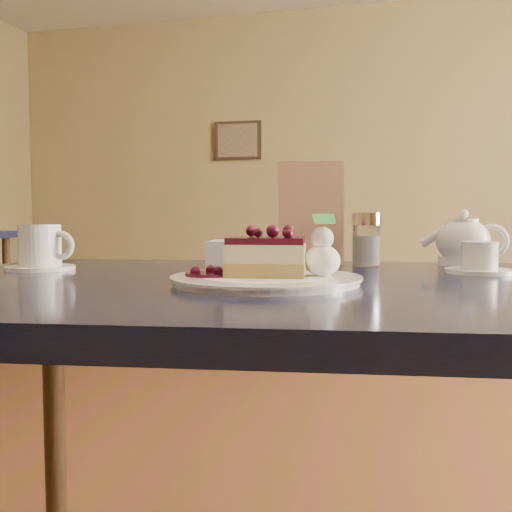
% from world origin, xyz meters
% --- Properties ---
extents(main_table, '(1.37, 1.00, 0.80)m').
position_xyz_m(main_table, '(-0.10, 0.10, 0.71)').
color(main_table, black).
rests_on(main_table, ground).
extents(dessert_plate, '(0.30, 0.30, 0.01)m').
position_xyz_m(dessert_plate, '(-0.09, 0.04, 0.80)').
color(dessert_plate, white).
rests_on(dessert_plate, main_table).
extents(cheesecake_slice, '(0.14, 0.11, 0.06)m').
position_xyz_m(cheesecake_slice, '(-0.09, 0.04, 0.84)').
color(cheesecake_slice, tan).
rests_on(cheesecake_slice, dessert_plate).
extents(whipped_cream, '(0.06, 0.06, 0.05)m').
position_xyz_m(whipped_cream, '(-0.00, 0.07, 0.84)').
color(whipped_cream, white).
rests_on(whipped_cream, dessert_plate).
extents(berry_sauce, '(0.09, 0.09, 0.01)m').
position_xyz_m(berry_sauce, '(-0.18, 0.03, 0.81)').
color(berry_sauce, '#3F0318').
rests_on(berry_sauce, dessert_plate).
extents(coffee_set, '(0.15, 0.14, 0.09)m').
position_xyz_m(coffee_set, '(-0.59, 0.17, 0.84)').
color(coffee_set, white).
rests_on(coffee_set, main_table).
extents(tea_set, '(0.19, 0.30, 0.11)m').
position_xyz_m(tea_set, '(0.26, 0.45, 0.84)').
color(tea_set, white).
rests_on(tea_set, main_table).
extents(menu_card, '(0.15, 0.05, 0.23)m').
position_xyz_m(menu_card, '(-0.08, 0.44, 0.91)').
color(menu_card, beige).
rests_on(menu_card, main_table).
extents(sugar_shaker, '(0.06, 0.06, 0.12)m').
position_xyz_m(sugar_shaker, '(0.05, 0.42, 0.86)').
color(sugar_shaker, white).
rests_on(sugar_shaker, main_table).
extents(napkin_stack, '(0.14, 0.14, 0.05)m').
position_xyz_m(napkin_stack, '(-0.24, 0.42, 0.82)').
color(napkin_stack, white).
rests_on(napkin_stack, main_table).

